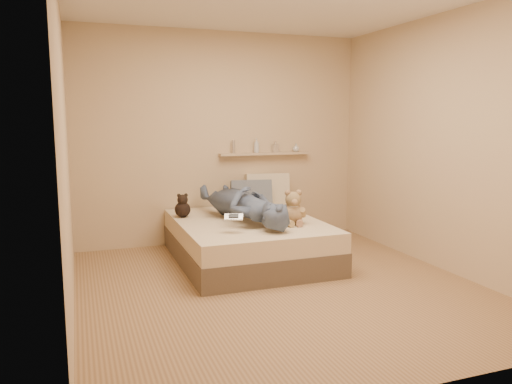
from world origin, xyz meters
name	(u,v)px	position (x,y,z in m)	size (l,w,h in m)	color
room	(281,147)	(0.00, 0.00, 1.30)	(3.80, 3.80, 3.80)	#9B7850
bed	(247,240)	(0.00, 0.93, 0.22)	(1.50, 1.90, 0.45)	brown
game_console	(234,217)	(-0.32, 0.40, 0.61)	(0.19, 0.14, 0.06)	silver
teddy_bear	(293,210)	(0.38, 0.56, 0.60)	(0.30, 0.30, 0.37)	#9F7A57
dark_plush	(183,207)	(-0.63, 1.32, 0.57)	(0.18, 0.18, 0.27)	black
pillow_cream	(267,189)	(0.55, 1.76, 0.65)	(0.55, 0.16, 0.40)	beige
pillow_grey	(251,194)	(0.29, 1.62, 0.62)	(0.50, 0.14, 0.34)	slate
person	(243,203)	(-0.04, 0.94, 0.64)	(0.58, 1.59, 0.38)	#45546D
wall_shelf	(265,154)	(0.55, 1.84, 1.10)	(1.20, 0.12, 0.03)	tan
shelf_bottles	(271,147)	(0.64, 1.84, 1.19)	(0.92, 0.10, 0.18)	#BABABF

